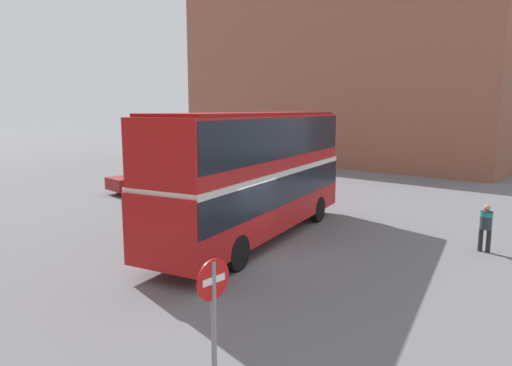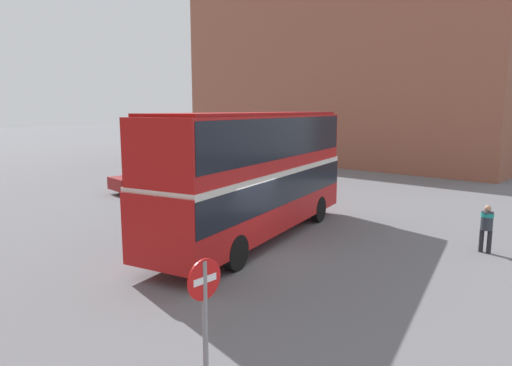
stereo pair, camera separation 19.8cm
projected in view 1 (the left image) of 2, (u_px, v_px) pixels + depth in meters
The scene contains 7 objects.
ground_plane at pixel (254, 258), 14.72m from camera, with size 240.00×240.00×0.00m, color slate.
building_row_right at pixel (343, 68), 42.36m from camera, with size 12.21×30.28×17.03m.
double_decker_bus at pixel (256, 167), 16.59m from camera, with size 11.27×4.91×4.65m.
pedestrian_foreground at pixel (486, 223), 15.25m from camera, with size 0.41×0.41×1.62m.
parked_car_kerb_near at pixel (149, 178), 26.65m from camera, with size 4.73×2.31×1.56m.
parked_car_side_street at pixel (247, 165), 32.68m from camera, with size 4.74×2.10×1.61m.
no_entry_sign at pixel (214, 321), 6.47m from camera, with size 0.60×0.08×2.70m.
Camera 1 is at (-10.61, -9.36, 4.76)m, focal length 32.00 mm.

